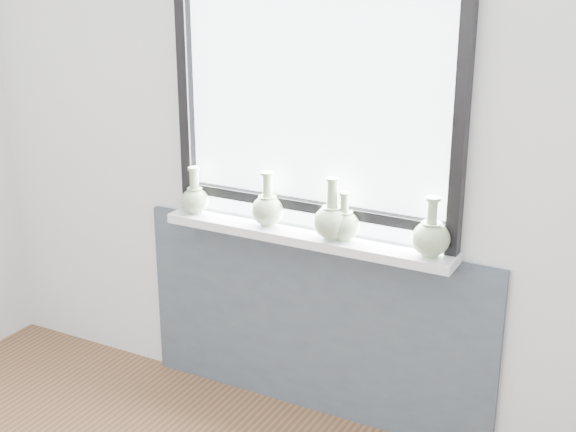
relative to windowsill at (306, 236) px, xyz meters
The scene contains 9 objects.
back_wall 0.43m from the windowsill, 90.00° to the left, with size 3.60×0.02×2.60m, color silver.
apron_panel 0.46m from the windowsill, 90.00° to the left, with size 1.70×0.03×0.86m, color #45525B.
windowsill is the anchor object (origin of this frame).
window 0.56m from the windowsill, 90.00° to the left, with size 1.30×0.06×1.05m.
vase_a 0.57m from the windowsill, behind, with size 0.13×0.13×0.21m.
vase_b 0.21m from the windowsill, behind, with size 0.14×0.14×0.24m.
vase_c 0.17m from the windowsill, ahead, with size 0.15×0.15×0.26m.
vase_d 0.20m from the windowsill, ahead, with size 0.13×0.13×0.20m.
vase_e 0.56m from the windowsill, ahead, with size 0.15×0.15×0.24m.
Camera 1 is at (1.45, -1.15, 2.07)m, focal length 50.00 mm.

